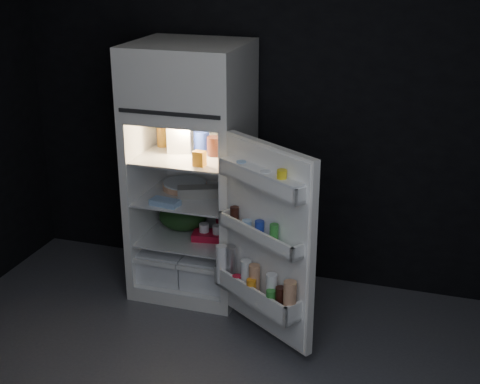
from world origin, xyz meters
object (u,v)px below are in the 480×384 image
(fridge_door, at_px, (264,245))
(egg_carton, at_px, (198,192))
(milk_jug, at_px, (180,134))
(yogurt_tray, at_px, (212,236))
(refrigerator, at_px, (192,162))

(fridge_door, distance_m, egg_carton, 0.83)
(milk_jug, height_order, yogurt_tray, milk_jug)
(fridge_door, height_order, milk_jug, fridge_door)
(refrigerator, xyz_separation_m, yogurt_tray, (0.17, -0.09, -0.50))
(milk_jug, bearing_deg, egg_carton, -37.02)
(egg_carton, bearing_deg, fridge_door, -62.40)
(fridge_door, distance_m, milk_jug, 1.08)
(refrigerator, height_order, fridge_door, refrigerator)
(refrigerator, distance_m, egg_carton, 0.21)
(refrigerator, relative_size, egg_carton, 6.27)
(fridge_door, xyz_separation_m, milk_jug, (-0.78, 0.59, 0.47))
(refrigerator, xyz_separation_m, milk_jug, (-0.09, 0.00, 0.19))
(refrigerator, distance_m, yogurt_tray, 0.54)
(refrigerator, height_order, yogurt_tray, refrigerator)
(fridge_door, bearing_deg, yogurt_tray, 136.04)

